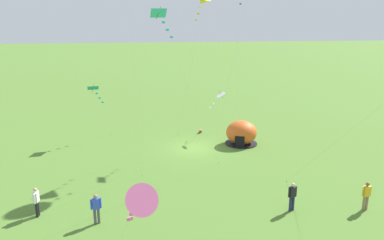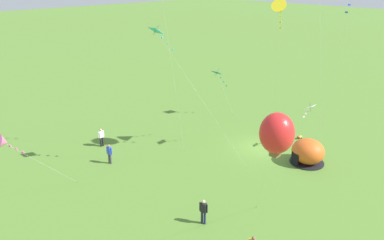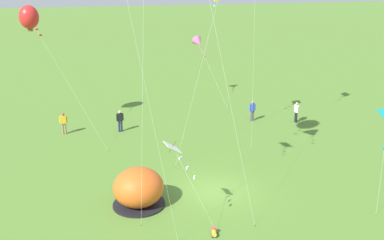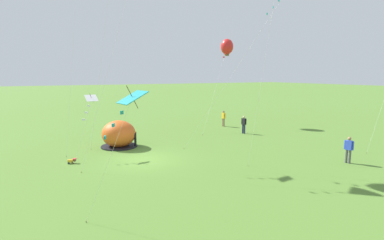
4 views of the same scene
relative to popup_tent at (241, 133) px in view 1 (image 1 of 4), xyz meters
name	(u,v)px [view 1 (image 1 of 4)]	position (x,y,z in m)	size (l,w,h in m)	color
ground_plane	(193,148)	(4.37, 0.53, -1.00)	(300.00, 300.00, 0.00)	#517A2D
popup_tent	(241,133)	(0.00, 0.00, 0.00)	(2.81, 2.81, 2.10)	#D8591E
toddler_crawling	(201,131)	(3.01, -3.83, -0.82)	(0.33, 0.55, 0.32)	gold
person_watching_sky	(36,200)	(14.64, 10.62, -0.03)	(0.27, 0.59, 1.72)	black
person_far_back	(292,195)	(0.29, 12.00, -0.03)	(0.57, 0.33, 1.72)	#1E2347
person_center_field	(366,195)	(-3.96, 12.52, -0.03)	(0.59, 0.27, 1.72)	#8C7251
person_with_toddler	(96,207)	(11.26, 11.89, -0.03)	(0.57, 0.33, 1.72)	#4C4C51
kite_pink	(139,201)	(8.87, 20.32, 4.48)	(2.15, 5.71, 6.11)	silver
kite_cyan	(162,21)	(7.37, 9.29, 9.62)	(5.12, 5.66, 11.35)	silver
kite_yellow	(203,0)	(3.59, 0.45, 11.16)	(2.46, 4.94, 12.92)	silver
kite_white	(219,97)	(1.56, -2.29, 2.80)	(2.21, 1.94, 4.38)	silver
kite_teal	(94,90)	(12.68, -2.77, 3.66)	(1.76, 2.11, 5.28)	silver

